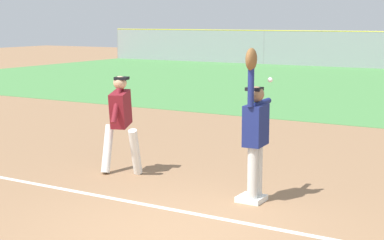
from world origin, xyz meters
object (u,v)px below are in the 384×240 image
object	(u,v)px
first_base	(251,198)
runner	(121,118)
baseball	(270,80)
fielder	(255,127)
parked_car_silver	(304,51)

from	to	relation	value
first_base	runner	bearing A→B (deg)	172.73
runner	baseball	size ratio (longest dim) A/B	23.24
fielder	parked_car_silver	bearing A→B (deg)	-74.79
first_base	baseball	distance (m)	1.79
baseball	parked_car_silver	xyz separation A→B (m)	(-10.08, 29.25, -1.14)
baseball	runner	bearing A→B (deg)	175.78
parked_car_silver	runner	bearing A→B (deg)	-71.50
first_base	parked_car_silver	distance (m)	31.00
runner	fielder	bearing A→B (deg)	-25.50
fielder	parked_car_silver	distance (m)	31.03
fielder	parked_car_silver	xyz separation A→B (m)	(-9.92, 29.39, -0.45)
baseball	fielder	bearing A→B (deg)	-138.84
fielder	baseball	xyz separation A→B (m)	(0.16, 0.14, 0.69)
first_base	runner	xyz separation A→B (m)	(-2.64, 0.34, 0.96)
first_base	fielder	size ratio (longest dim) A/B	0.17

